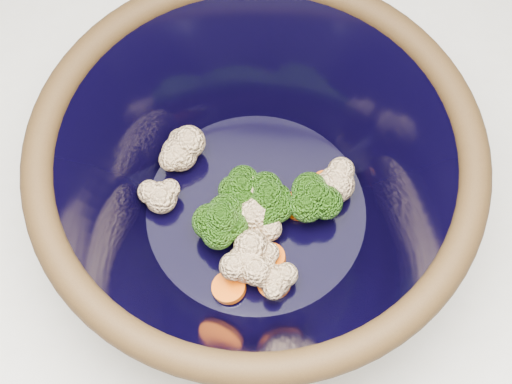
{
  "coord_description": "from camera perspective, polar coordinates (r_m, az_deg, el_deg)",
  "views": [
    {
      "loc": [
        0.01,
        -0.22,
        1.5
      ],
      "look_at": [
        -0.02,
        0.03,
        0.97
      ],
      "focal_mm": 50.0,
      "sensor_mm": 36.0,
      "label": 1
    }
  ],
  "objects": [
    {
      "name": "counter",
      "position": [
        1.07,
        1.0,
        -13.8
      ],
      "size": [
        1.2,
        1.2,
        0.9
      ],
      "primitive_type": "cube",
      "color": "beige",
      "rests_on": "ground"
    },
    {
      "name": "mixing_bowl",
      "position": [
        0.57,
        0.0,
        0.63
      ],
      "size": [
        0.43,
        0.43,
        0.15
      ],
      "rotation": [
        0.0,
        0.0,
        -0.38
      ],
      "color": "black",
      "rests_on": "counter"
    },
    {
      "name": "vegetable_pile",
      "position": [
        0.59,
        -0.07,
        -1.46
      ],
      "size": [
        0.18,
        0.14,
        0.05
      ],
      "color": "#608442",
      "rests_on": "mixing_bowl"
    }
  ]
}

